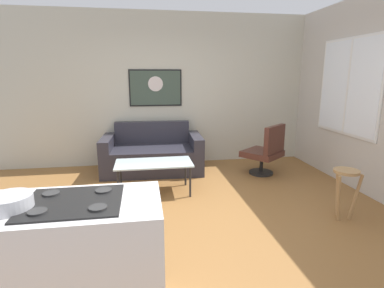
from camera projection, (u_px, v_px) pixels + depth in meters
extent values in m
cube|color=brown|center=(190.00, 219.00, 3.68)|extent=(6.40, 6.40, 0.04)
cube|color=beige|center=(170.00, 90.00, 5.69)|extent=(6.40, 0.05, 2.80)
cube|color=beige|center=(379.00, 96.00, 4.06)|extent=(0.05, 6.40, 2.80)
cube|color=#2A2933|center=(153.00, 159.00, 5.38)|extent=(1.40, 0.97, 0.44)
cube|color=#2A2933|center=(152.00, 132.00, 5.65)|extent=(1.37, 0.22, 0.40)
cube|color=#2A2933|center=(108.00, 155.00, 5.26)|extent=(0.22, 0.92, 0.64)
cube|color=#2A2933|center=(196.00, 152.00, 5.44)|extent=(0.22, 0.92, 0.64)
cube|color=silver|center=(154.00, 163.00, 4.34)|extent=(1.09, 0.56, 0.02)
cylinder|color=#232326|center=(118.00, 186.00, 4.09)|extent=(0.03, 0.03, 0.44)
cylinder|color=#232326|center=(190.00, 182.00, 4.24)|extent=(0.03, 0.03, 0.44)
cylinder|color=#232326|center=(121.00, 175.00, 4.54)|extent=(0.03, 0.03, 0.44)
cylinder|color=#232326|center=(185.00, 172.00, 4.70)|extent=(0.03, 0.03, 0.44)
cylinder|color=black|center=(261.00, 172.00, 5.28)|extent=(0.41, 0.41, 0.04)
cylinder|color=black|center=(261.00, 162.00, 5.24)|extent=(0.06, 0.06, 0.33)
cube|color=#4B261D|center=(262.00, 154.00, 5.21)|extent=(0.81, 0.81, 0.10)
cube|color=#4B261D|center=(275.00, 139.00, 5.00)|extent=(0.50, 0.43, 0.46)
cylinder|color=#A67C4C|center=(347.00, 171.00, 3.51)|extent=(0.29, 0.29, 0.03)
cylinder|color=#A67C4C|center=(337.00, 192.00, 3.70)|extent=(0.04, 0.12, 0.57)
cylinder|color=#A67C4C|center=(339.00, 199.00, 3.50)|extent=(0.12, 0.09, 0.57)
cylinder|color=#A67C4C|center=(355.00, 197.00, 3.54)|extent=(0.12, 0.09, 0.57)
cube|color=silver|center=(30.00, 269.00, 1.98)|extent=(1.72, 0.64, 0.89)
cube|color=black|center=(73.00, 202.00, 1.92)|extent=(0.60, 0.51, 0.01)
cylinder|color=#2D2D2D|center=(37.00, 212.00, 1.76)|extent=(0.11, 0.11, 0.01)
cylinder|color=#2D2D2D|center=(98.00, 208.00, 1.81)|extent=(0.11, 0.11, 0.01)
cylinder|color=#2D2D2D|center=(51.00, 193.00, 2.03)|extent=(0.11, 0.11, 0.01)
cylinder|color=#2D2D2D|center=(103.00, 190.00, 2.08)|extent=(0.11, 0.11, 0.01)
cylinder|color=silver|center=(10.00, 209.00, 1.82)|extent=(0.15, 0.15, 0.01)
cylinder|color=silver|center=(9.00, 203.00, 1.81)|extent=(0.27, 0.27, 0.09)
cube|color=black|center=(156.00, 88.00, 5.60)|extent=(0.97, 0.01, 0.67)
cube|color=#3C4B3F|center=(156.00, 88.00, 5.60)|extent=(0.92, 0.02, 0.62)
cylinder|color=beige|center=(156.00, 84.00, 5.57)|extent=(0.27, 0.01, 0.27)
cube|color=silver|center=(349.00, 87.00, 4.61)|extent=(0.02, 1.40, 1.46)
cube|color=white|center=(348.00, 87.00, 4.61)|extent=(0.01, 1.32, 1.38)
cube|color=silver|center=(348.00, 87.00, 4.61)|extent=(0.01, 0.04, 1.38)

